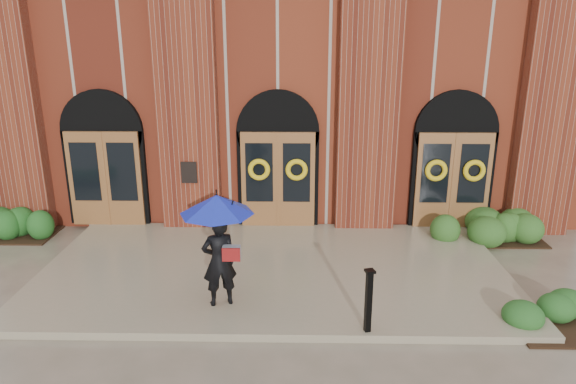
{
  "coord_description": "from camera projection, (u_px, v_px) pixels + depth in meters",
  "views": [
    {
      "loc": [
        0.5,
        -10.05,
        5.0
      ],
      "look_at": [
        0.29,
        1.0,
        1.6
      ],
      "focal_mm": 32.0,
      "sensor_mm": 36.0,
      "label": 1
    }
  ],
  "objects": [
    {
      "name": "hedge_front_right",
      "position": [
        557.0,
        316.0,
        9.06
      ],
      "size": [
        1.33,
        1.14,
        0.47
      ],
      "primitive_type": "ellipsoid",
      "color": "#22521D",
      "rests_on": "ground"
    },
    {
      "name": "hedge_wall_right",
      "position": [
        482.0,
        226.0,
        12.99
      ],
      "size": [
        2.74,
        1.1,
        0.7
      ],
      "primitive_type": "ellipsoid",
      "color": "#2C561E",
      "rests_on": "ground"
    },
    {
      "name": "metal_post",
      "position": [
        369.0,
        299.0,
        8.59
      ],
      "size": [
        0.19,
        0.19,
        1.14
      ],
      "rotation": [
        0.0,
        0.0,
        0.28
      ],
      "color": "black",
      "rests_on": "landing"
    },
    {
      "name": "landing",
      "position": [
        274.0,
        270.0,
        11.21
      ],
      "size": [
        10.0,
        5.3,
        0.15
      ],
      "primitive_type": "cube",
      "color": "gray",
      "rests_on": "ground"
    },
    {
      "name": "ground",
      "position": [
        274.0,
        276.0,
        11.09
      ],
      "size": [
        90.0,
        90.0,
        0.0
      ],
      "primitive_type": "plane",
      "color": "gray",
      "rests_on": "ground"
    },
    {
      "name": "church_building",
      "position": [
        284.0,
        78.0,
        18.45
      ],
      "size": [
        16.2,
        12.53,
        7.0
      ],
      "color": "maroon",
      "rests_on": "ground"
    },
    {
      "name": "man_with_umbrella",
      "position": [
        218.0,
        229.0,
        9.22
      ],
      "size": [
        1.7,
        1.7,
        2.14
      ],
      "rotation": [
        0.0,
        0.0,
        3.47
      ],
      "color": "black",
      "rests_on": "landing"
    }
  ]
}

